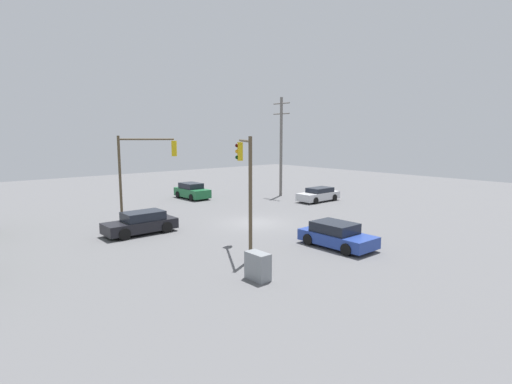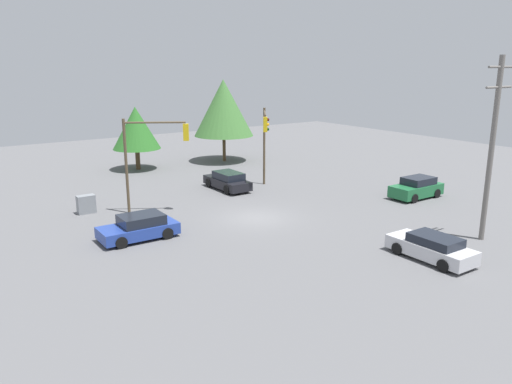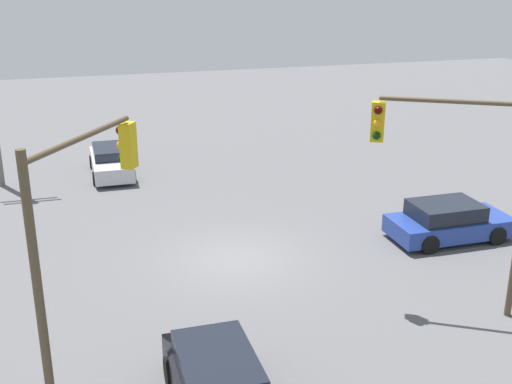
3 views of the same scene
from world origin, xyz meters
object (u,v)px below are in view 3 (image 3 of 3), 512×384
traffic_signal_cross (463,165)px  sedan_blue (448,222)px  sedan_silver (111,161)px  traffic_signal_main (79,221)px

traffic_signal_cross → sedan_blue: bearing=-91.0°
traffic_signal_cross → sedan_silver: bearing=-31.4°
sedan_blue → traffic_signal_main: traffic_signal_main is taller
sedan_silver → traffic_signal_main: traffic_signal_main is taller
sedan_silver → traffic_signal_main: (-1.67, -16.44, 3.55)m
sedan_silver → traffic_signal_cross: (7.97, -15.25, 3.56)m
sedan_silver → sedan_blue: sedan_blue is taller
sedan_silver → sedan_blue: size_ratio=1.03×
sedan_blue → traffic_signal_cross: 6.16m
sedan_silver → traffic_signal_main: size_ratio=0.71×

